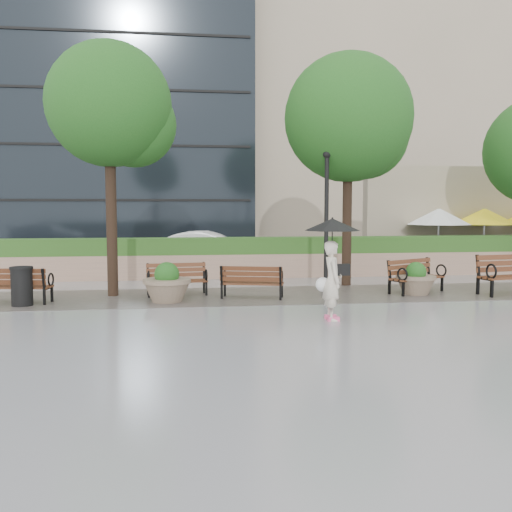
{
  "coord_description": "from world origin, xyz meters",
  "views": [
    {
      "loc": [
        -2.8,
        -12.02,
        2.4
      ],
      "look_at": [
        -0.86,
        2.67,
        1.1
      ],
      "focal_mm": 40.0,
      "sensor_mm": 36.0,
      "label": 1
    }
  ],
  "objects": [
    {
      "name": "bldg_glass",
      "position": [
        -9.0,
        22.0,
        12.5
      ],
      "size": [
        20.0,
        10.0,
        25.0
      ],
      "primitive_type": "cube",
      "color": "black",
      "rests_on": "ground"
    },
    {
      "name": "bench_3",
      "position": [
        3.65,
        2.91,
        0.27
      ],
      "size": [
        1.83,
        1.39,
        0.92
      ],
      "rotation": [
        0.0,
        0.0,
        0.48
      ],
      "color": "brown",
      "rests_on": "ground"
    },
    {
      "name": "bench_1",
      "position": [
        -2.92,
        3.3,
        0.26
      ],
      "size": [
        1.66,
        0.8,
        0.86
      ],
      "rotation": [
        0.0,
        0.0,
        0.11
      ],
      "color": "brown",
      "rests_on": "ground"
    },
    {
      "name": "bench_2",
      "position": [
        -0.98,
        2.55,
        0.26
      ],
      "size": [
        1.71,
        1.04,
        0.86
      ],
      "rotation": [
        0.0,
        0.0,
        2.88
      ],
      "color": "brown",
      "rests_on": "ground"
    },
    {
      "name": "bench_0",
      "position": [
        -6.84,
        2.56,
        0.26
      ],
      "size": [
        1.74,
        0.93,
        0.89
      ],
      "rotation": [
        0.0,
        0.0,
        2.97
      ],
      "color": "brown",
      "rests_on": "ground"
    },
    {
      "name": "tree_1",
      "position": [
        2.32,
        4.72,
        4.88
      ],
      "size": [
        3.84,
        3.81,
        6.92
      ],
      "color": "black",
      "rests_on": "ground"
    },
    {
      "name": "trash_bin",
      "position": [
        -6.61,
        2.17,
        0.45
      ],
      "size": [
        0.54,
        0.54,
        0.9
      ],
      "primitive_type": "cylinder",
      "color": "black",
      "rests_on": "ground"
    },
    {
      "name": "lamppost",
      "position": [
        1.25,
        3.56,
        1.74
      ],
      "size": [
        0.28,
        0.28,
        3.96
      ],
      "color": "black",
      "rests_on": "ground"
    },
    {
      "name": "planter_right",
      "position": [
        3.51,
        2.62,
        0.35
      ],
      "size": [
        1.06,
        1.06,
        0.89
      ],
      "color": "#7F6B56",
      "rests_on": "ground"
    },
    {
      "name": "bldg_stone",
      "position": [
        10.0,
        23.0,
        10.0
      ],
      "size": [
        18.0,
        10.0,
        20.0
      ],
      "primitive_type": "cube",
      "color": "tan",
      "rests_on": "ground"
    },
    {
      "name": "hedge_wall",
      "position": [
        0.0,
        7.0,
        0.66
      ],
      "size": [
        24.0,
        0.8,
        1.35
      ],
      "color": "tan",
      "rests_on": "ground"
    },
    {
      "name": "patio_umb_white",
      "position": [
        7.03,
        8.77,
        1.99
      ],
      "size": [
        2.5,
        2.5,
        2.3
      ],
      "color": "black",
      "rests_on": "ground"
    },
    {
      "name": "car_right",
      "position": [
        -1.74,
        10.22,
        0.71
      ],
      "size": [
        4.54,
        2.4,
        1.42
      ],
      "primitive_type": "imported",
      "rotation": [
        0.0,
        0.0,
        1.35
      ],
      "color": "silver",
      "rests_on": "ground"
    },
    {
      "name": "patio_umb_yellow_a",
      "position": [
        8.88,
        8.74,
        1.99
      ],
      "size": [
        2.5,
        2.5,
        2.3
      ],
      "color": "black",
      "rests_on": "ground"
    },
    {
      "name": "planter_left",
      "position": [
        -3.16,
        2.29,
        0.39
      ],
      "size": [
        1.2,
        1.2,
        1.01
      ],
      "color": "#7F6B56",
      "rests_on": "ground"
    },
    {
      "name": "cafe_hedge",
      "position": [
        9.0,
        7.8,
        0.45
      ],
      "size": [
        8.0,
        0.5,
        0.9
      ],
      "primitive_type": "cube",
      "color": "#24501A",
      "rests_on": "ground"
    },
    {
      "name": "pedestrian",
      "position": [
        0.34,
        -0.43,
        1.3
      ],
      "size": [
        1.16,
        1.16,
        2.13
      ],
      "rotation": [
        0.0,
        0.0,
        1.56
      ],
      "color": "beige",
      "rests_on": "ground"
    },
    {
      "name": "tree_0",
      "position": [
        -4.47,
        3.54,
        4.9
      ],
      "size": [
        3.36,
        3.24,
        6.66
      ],
      "color": "black",
      "rests_on": "ground"
    },
    {
      "name": "cafe_wall",
      "position": [
        9.5,
        10.0,
        2.0
      ],
      "size": [
        10.0,
        0.6,
        4.0
      ],
      "primitive_type": "cube",
      "color": "tan",
      "rests_on": "ground"
    },
    {
      "name": "cobble_strip",
      "position": [
        0.0,
        3.0,
        0.01
      ],
      "size": [
        28.0,
        3.2,
        0.01
      ],
      "primitive_type": "cube",
      "color": "#383330",
      "rests_on": "ground"
    },
    {
      "name": "asphalt_street",
      "position": [
        0.0,
        11.0,
        0.0
      ],
      "size": [
        40.0,
        7.0,
        0.0
      ],
      "primitive_type": "cube",
      "color": "black",
      "rests_on": "ground"
    },
    {
      "name": "ground",
      "position": [
        0.0,
        0.0,
        0.0
      ],
      "size": [
        100.0,
        100.0,
        0.0
      ],
      "primitive_type": "plane",
      "color": "gray",
      "rests_on": "ground"
    }
  ]
}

